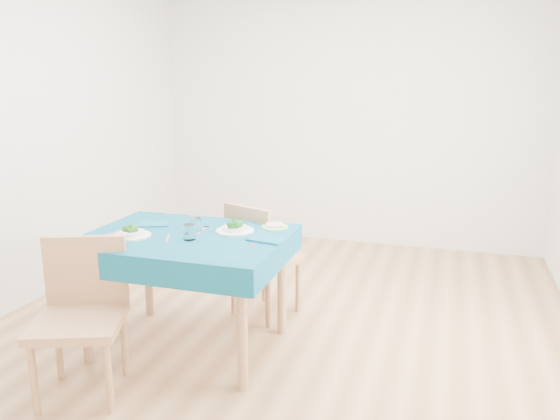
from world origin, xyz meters
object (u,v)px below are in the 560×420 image
(side_plate, at_px, (275,227))
(chair_far, at_px, (266,246))
(chair_near, at_px, (76,298))
(table, at_px, (188,292))
(bowl_far, at_px, (235,226))
(bowl_near, at_px, (132,231))

(side_plate, bearing_deg, chair_far, 118.64)
(chair_near, height_order, side_plate, chair_near)
(table, relative_size, bowl_far, 5.10)
(bowl_near, relative_size, bowl_far, 0.95)
(table, xyz_separation_m, chair_near, (-0.31, -0.68, 0.19))
(table, height_order, bowl_near, bowl_near)
(table, bearing_deg, chair_far, 65.27)
(table, bearing_deg, bowl_near, -156.11)
(bowl_near, xyz_separation_m, side_plate, (0.77, 0.47, -0.03))
(chair_near, bearing_deg, chair_far, 44.23)
(bowl_near, distance_m, bowl_far, 0.63)
(chair_far, height_order, side_plate, chair_far)
(bowl_far, bearing_deg, chair_far, 85.77)
(chair_far, xyz_separation_m, side_plate, (0.17, -0.32, 0.24))
(bowl_far, relative_size, side_plate, 1.36)
(table, relative_size, chair_far, 1.18)
(table, distance_m, chair_far, 0.73)
(table, distance_m, bowl_far, 0.52)
(table, xyz_separation_m, bowl_near, (-0.30, -0.13, 0.41))
(table, height_order, bowl_far, bowl_far)
(chair_near, bearing_deg, bowl_far, 34.53)
(bowl_near, bearing_deg, chair_near, -91.25)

